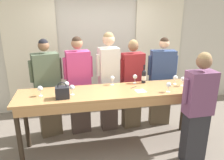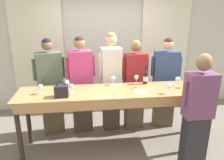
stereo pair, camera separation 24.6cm
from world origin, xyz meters
The scene contains 23 objects.
ground_plane centered at (0.00, 0.00, 0.00)m, with size 18.00×18.00×0.00m, color #70665B.
wall_back centered at (0.00, 1.73, 1.40)m, with size 12.00×0.06×2.80m.
curtain_panel_left centered at (-1.41, 1.66, 1.34)m, with size 1.09×0.03×2.69m.
curtain_panel_right centered at (1.41, 1.66, 1.34)m, with size 1.09×0.03×2.69m.
tasting_bar centered at (0.00, -0.03, 0.90)m, with size 2.94×0.68×1.02m.
wine_bottle centered at (0.59, 0.26, 1.13)m, with size 0.07×0.07×0.32m.
handbag centered at (-0.76, -0.16, 1.10)m, with size 0.19×0.14×0.24m.
wine_glass_front_left centered at (0.04, 0.27, 1.13)m, with size 0.08×0.08×0.15m.
wine_glass_front_mid centered at (-1.08, -0.01, 1.13)m, with size 0.08×0.08×0.15m.
wine_glass_front_right centered at (-0.70, 0.12, 1.13)m, with size 0.08×0.08×0.15m.
wine_glass_center_left centered at (0.44, 0.27, 1.13)m, with size 0.08×0.08×0.15m.
wine_glass_center_mid centered at (1.09, 0.09, 1.13)m, with size 0.08×0.08×0.15m.
wine_glass_center_right centered at (1.17, -0.01, 1.13)m, with size 0.08×0.08×0.15m.
wine_glass_back_left centered at (-0.63, -0.05, 1.13)m, with size 0.08×0.08×0.15m.
wine_glass_back_mid centered at (0.82, -0.22, 1.13)m, with size 0.08×0.08×0.15m.
napkin centered at (0.41, -0.11, 1.02)m, with size 0.16×0.16×0.00m.
pen centered at (0.36, 0.07, 1.02)m, with size 0.12×0.09×0.01m.
guest_olive_jacket centered at (-1.04, 0.61, 0.89)m, with size 0.55×0.35×1.77m.
guest_pink_top centered at (-0.50, 0.61, 0.92)m, with size 0.52×0.29×1.79m.
guest_cream_sweater centered at (0.05, 0.61, 0.97)m, with size 0.46×0.29×1.85m.
guest_striped_shirt centered at (0.49, 0.61, 0.88)m, with size 0.52×0.27×1.71m.
guest_navy_coat centered at (1.08, 0.61, 0.89)m, with size 0.57×0.27×1.74m.
host_pouring centered at (1.13, -0.58, 0.88)m, with size 0.51×0.24×1.69m.
Camera 2 is at (-0.39, -3.17, 2.23)m, focal length 35.00 mm.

